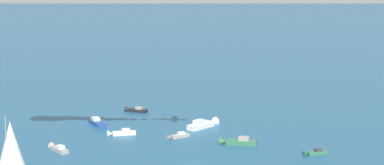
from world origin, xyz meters
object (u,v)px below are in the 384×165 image
object	(u,v)px
motorboat_near_centre	(236,142)
motorboat_offshore	(135,110)
motorboat_far_stbd	(177,136)
motorboat_ahead	(314,153)
motorboat_trailing	(58,149)
motorboat_outer_ring_f	(204,124)
motorboat_far_port	(98,123)
motorboat_outer_ring_e	(120,133)
sailboat_outer_ring_b	(11,148)

from	to	relation	value
motorboat_near_centre	motorboat_offshore	distance (m)	43.72
motorboat_far_stbd	motorboat_offshore	xyz separation A→B (m)	(-18.54, -25.78, 0.07)
motorboat_near_centre	motorboat_ahead	bearing A→B (deg)	93.53
motorboat_trailing	motorboat_outer_ring_f	size ratio (longest dim) A/B	0.67
motorboat_far_port	motorboat_outer_ring_f	size ratio (longest dim) A/B	0.80
motorboat_ahead	motorboat_far_port	bearing A→B (deg)	-87.15
motorboat_far_stbd	motorboat_outer_ring_e	world-z (taller)	motorboat_outer_ring_e
motorboat_near_centre	motorboat_offshore	size ratio (longest dim) A/B	1.27
motorboat_far_stbd	motorboat_trailing	distance (m)	28.04
motorboat_outer_ring_e	motorboat_near_centre	bearing A→B (deg)	103.39
motorboat_far_stbd	motorboat_near_centre	bearing A→B (deg)	97.28
motorboat_outer_ring_e	motorboat_trailing	bearing A→B (deg)	-10.19
motorboat_trailing	motorboat_outer_ring_f	distance (m)	39.07
motorboat_outer_ring_e	motorboat_ahead	bearing A→B (deg)	99.58
motorboat_far_stbd	sailboat_outer_ring_b	distance (m)	41.92
motorboat_ahead	sailboat_outer_ring_b	distance (m)	62.04
motorboat_offshore	motorboat_trailing	distance (m)	42.35
motorboat_far_stbd	motorboat_trailing	size ratio (longest dim) A/B	0.85
motorboat_offshore	sailboat_outer_ring_b	bearing A→B (deg)	13.25
motorboat_far_port	motorboat_trailing	world-z (taller)	motorboat_far_port
motorboat_near_centre	motorboat_outer_ring_f	bearing A→B (deg)	-126.63
motorboat_far_stbd	motorboat_outer_ring_e	size ratio (longest dim) A/B	0.94
motorboat_ahead	motorboat_outer_ring_e	distance (m)	46.39
motorboat_far_port	motorboat_trailing	xyz separation A→B (m)	(22.90, 7.64, -0.12)
motorboat_far_port	motorboat_ahead	world-z (taller)	motorboat_far_port
motorboat_near_centre	motorboat_offshore	bearing A→B (deg)	-112.42
motorboat_offshore	motorboat_outer_ring_f	xyz separation A→B (m)	(5.91, 25.94, 0.24)
motorboat_offshore	motorboat_ahead	size ratio (longest dim) A/B	1.35
motorboat_near_centre	motorboat_offshore	world-z (taller)	motorboat_near_centre
motorboat_far_port	motorboat_ahead	distance (m)	56.69
motorboat_near_centre	motorboat_outer_ring_f	distance (m)	18.04
motorboat_trailing	sailboat_outer_ring_b	size ratio (longest dim) A/B	0.57
motorboat_offshore	motorboat_outer_ring_e	bearing A→B (deg)	28.45
motorboat_far_port	motorboat_far_stbd	bearing A→B (deg)	89.63
motorboat_trailing	motorboat_near_centre	bearing A→B (deg)	128.43
motorboat_near_centre	motorboat_far_port	bearing A→B (deg)	-87.46
motorboat_ahead	motorboat_trailing	bearing A→B (deg)	-62.29
motorboat_far_stbd	motorboat_ahead	distance (m)	32.72
sailboat_outer_ring_b	motorboat_outer_ring_e	world-z (taller)	sailboat_outer_ring_b
motorboat_far_port	motorboat_outer_ring_e	distance (m)	11.93
motorboat_near_centre	motorboat_trailing	world-z (taller)	motorboat_near_centre
motorboat_far_port	motorboat_trailing	bearing A→B (deg)	18.44
motorboat_ahead	motorboat_outer_ring_f	world-z (taller)	motorboat_outer_ring_f
motorboat_near_centre	motorboat_ahead	size ratio (longest dim) A/B	1.71
motorboat_near_centre	motorboat_outer_ring_e	size ratio (longest dim) A/B	1.41
motorboat_near_centre	motorboat_trailing	distance (m)	39.61
motorboat_ahead	sailboat_outer_ring_b	size ratio (longest dim) A/B	0.43
motorboat_far_port	motorboat_far_stbd	xyz separation A→B (m)	(0.15, 24.03, -0.19)
motorboat_trailing	motorboat_outer_ring_f	world-z (taller)	motorboat_outer_ring_f
motorboat_offshore	motorboat_ahead	distance (m)	60.41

